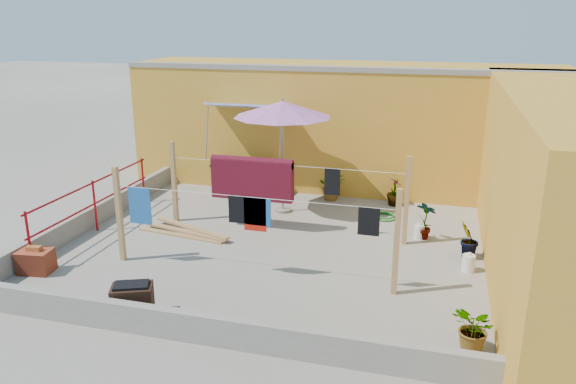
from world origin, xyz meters
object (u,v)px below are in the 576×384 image
object	(u,v)px
outdoor_table	(245,167)
brick_stack	(36,261)
patio_umbrella	(282,110)
water_jug_b	(419,232)
plant_back_a	(332,186)
green_hose	(384,216)
water_jug_a	(468,263)
white_basin	(207,324)
brazier	(133,301)

from	to	relation	value
outdoor_table	brick_stack	xyz separation A→B (m)	(-1.98, -5.48, -0.47)
patio_umbrella	brick_stack	world-z (taller)	patio_umbrella
water_jug_b	plant_back_a	distance (m)	3.02
plant_back_a	green_hose	bearing A→B (deg)	-35.30
water_jug_b	patio_umbrella	bearing A→B (deg)	164.50
water_jug_a	water_jug_b	world-z (taller)	water_jug_a
plant_back_a	white_basin	bearing A→B (deg)	-95.21
brick_stack	water_jug_a	xyz separation A→B (m)	(7.40, 2.09, -0.06)
white_basin	plant_back_a	size ratio (longest dim) A/B	0.75
green_hose	water_jug_a	bearing A→B (deg)	-54.00
brazier	green_hose	world-z (taller)	brazier
white_basin	patio_umbrella	bearing A→B (deg)	93.90
brick_stack	water_jug_a	size ratio (longest dim) A/B	1.74
patio_umbrella	plant_back_a	distance (m)	2.52
brazier	white_basin	distance (m)	1.22
outdoor_table	plant_back_a	distance (m)	2.30
white_basin	water_jug_b	bearing A→B (deg)	57.31
patio_umbrella	brazier	bearing A→B (deg)	-99.18
patio_umbrella	brazier	size ratio (longest dim) A/B	3.72
outdoor_table	brazier	xyz separation A→B (m)	(0.49, -6.40, -0.42)
patio_umbrella	water_jug_b	xyz separation A→B (m)	(3.16, -0.88, -2.23)
brazier	plant_back_a	xyz separation A→B (m)	(1.79, 6.40, 0.09)
water_jug_b	plant_back_a	bearing A→B (deg)	137.50
outdoor_table	brick_stack	distance (m)	5.85
water_jug_a	brick_stack	bearing A→B (deg)	-164.21
plant_back_a	water_jug_a	bearing A→B (deg)	-47.15
outdoor_table	patio_umbrella	bearing A→B (deg)	-40.91
brick_stack	plant_back_a	bearing A→B (deg)	52.19
plant_back_a	outdoor_table	bearing A→B (deg)	-180.00
brick_stack	water_jug_b	world-z (taller)	brick_stack
outdoor_table	plant_back_a	world-z (taller)	outdoor_table
outdoor_table	water_jug_a	world-z (taller)	outdoor_table
water_jug_b	plant_back_a	world-z (taller)	plant_back_a
patio_umbrella	white_basin	bearing A→B (deg)	-86.10
patio_umbrella	brazier	world-z (taller)	patio_umbrella
white_basin	green_hose	bearing A→B (deg)	69.82
patio_umbrella	white_basin	size ratio (longest dim) A/B	5.00
patio_umbrella	plant_back_a	bearing A→B (deg)	50.86
outdoor_table	green_hose	distance (m)	3.87
brazier	water_jug_b	world-z (taller)	brazier
white_basin	plant_back_a	bearing A→B (deg)	84.79
brazier	green_hose	bearing A→B (deg)	59.44
brick_stack	brazier	bearing A→B (deg)	-20.39
brick_stack	brazier	distance (m)	2.63
patio_umbrella	water_jug_b	size ratio (longest dim) A/B	8.00
brick_stack	white_basin	world-z (taller)	brick_stack
water_jug_b	outdoor_table	bearing A→B (deg)	155.66
brick_stack	plant_back_a	xyz separation A→B (m)	(4.25, 5.48, 0.14)
white_basin	plant_back_a	xyz separation A→B (m)	(0.58, 6.40, 0.31)
brazier	water_jug_a	bearing A→B (deg)	31.38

